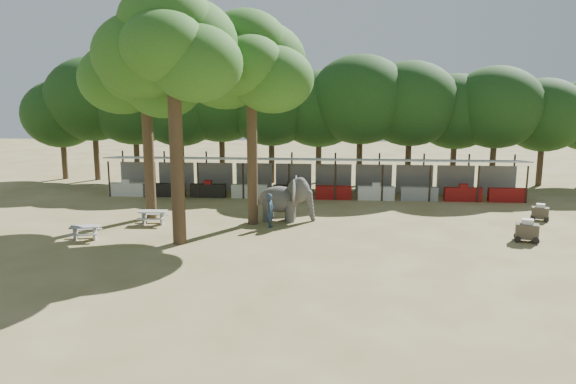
# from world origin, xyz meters

# --- Properties ---
(ground) EXTENTS (100.00, 100.00, 0.00)m
(ground) POSITION_xyz_m (0.00, 0.00, 0.00)
(ground) COLOR brown
(ground) RESTS_ON ground
(vendor_stalls) EXTENTS (28.00, 2.99, 2.80)m
(vendor_stalls) POSITION_xyz_m (-0.00, 13.84, 1.18)
(vendor_stalls) COLOR #A3A4AB
(vendor_stalls) RESTS_ON ground
(yard_tree_left) EXTENTS (7.10, 6.90, 11.02)m
(yard_tree_left) POSITION_xyz_m (-9.13, 7.19, 8.20)
(yard_tree_left) COLOR #332316
(yard_tree_left) RESTS_ON ground
(yard_tree_center) EXTENTS (7.10, 6.90, 12.04)m
(yard_tree_center) POSITION_xyz_m (-6.13, 2.19, 9.21)
(yard_tree_center) COLOR #332316
(yard_tree_center) RESTS_ON ground
(yard_tree_back) EXTENTS (7.10, 6.90, 11.36)m
(yard_tree_back) POSITION_xyz_m (-3.13, 6.19, 8.54)
(yard_tree_back) COLOR #332316
(yard_tree_back) RESTS_ON ground
(backdrop_trees) EXTENTS (46.46, 5.95, 8.33)m
(backdrop_trees) POSITION_xyz_m (0.00, 19.00, 5.51)
(backdrop_trees) COLOR #332316
(backdrop_trees) RESTS_ON ground
(elephant) EXTENTS (3.21, 2.47, 2.46)m
(elephant) POSITION_xyz_m (-1.26, 6.92, 1.23)
(elephant) COLOR #413E3E
(elephant) RESTS_ON ground
(handler) EXTENTS (0.44, 0.66, 1.83)m
(handler) POSITION_xyz_m (-1.97, 5.34, 0.91)
(handler) COLOR #26384C
(handler) RESTS_ON ground
(picnic_table_near) EXTENTS (1.62, 1.51, 0.69)m
(picnic_table_near) POSITION_xyz_m (-10.79, 2.23, 0.45)
(picnic_table_near) COLOR gray
(picnic_table_near) RESTS_ON ground
(picnic_table_far) EXTENTS (1.55, 1.41, 0.74)m
(picnic_table_far) POSITION_xyz_m (-8.42, 5.51, 0.49)
(picnic_table_far) COLOR gray
(picnic_table_far) RESTS_ON ground
(cart_front) EXTENTS (1.30, 1.03, 1.12)m
(cart_front) POSITION_xyz_m (10.75, 3.55, 0.55)
(cart_front) COLOR #3A3125
(cart_front) RESTS_ON ground
(cart_back) EXTENTS (1.14, 0.94, 0.96)m
(cart_back) POSITION_xyz_m (12.92, 7.95, 0.47)
(cart_back) COLOR #3A3125
(cart_back) RESTS_ON ground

